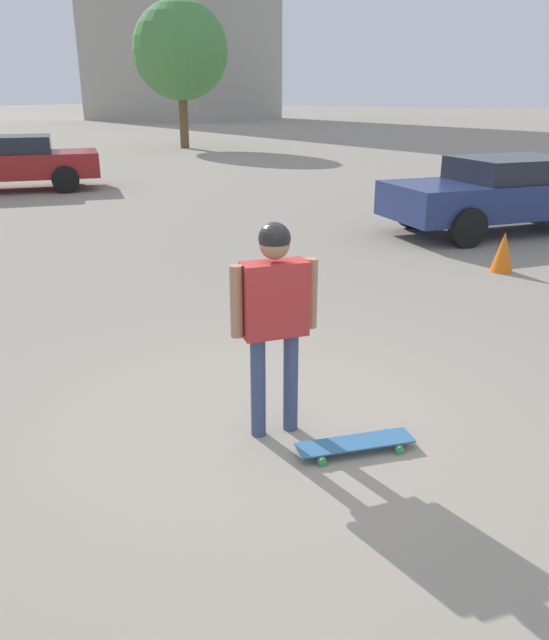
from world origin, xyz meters
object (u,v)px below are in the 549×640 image
object	(u,v)px
person	(274,305)
car_parked_far	(7,162)
skateboard	(355,443)
car_parked_near	(505,192)
traffic_cone	(503,252)

from	to	relation	value
person	car_parked_far	world-z (taller)	person
person	skateboard	size ratio (longest dim) A/B	2.13
skateboard	car_parked_near	xyz separation A→B (m)	(0.64, -8.55, 0.67)
person	car_parked_near	bearing A→B (deg)	40.40
skateboard	car_parked_far	distance (m)	15.12
person	skateboard	world-z (taller)	person
car_parked_far	skateboard	bearing A→B (deg)	102.95
person	car_parked_near	size ratio (longest dim) A/B	0.36
traffic_cone	skateboard	bearing A→B (deg)	90.62
skateboard	car_parked_near	bearing A→B (deg)	-130.87
person	traffic_cone	xyz separation A→B (m)	(-0.60, -5.68, -0.75)
skateboard	traffic_cone	xyz separation A→B (m)	(0.06, -5.63, 0.23)
person	car_parked_far	xyz separation A→B (m)	(12.50, -7.47, -0.29)
traffic_cone	person	bearing A→B (deg)	84.01
skateboard	traffic_cone	size ratio (longest dim) A/B	1.31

